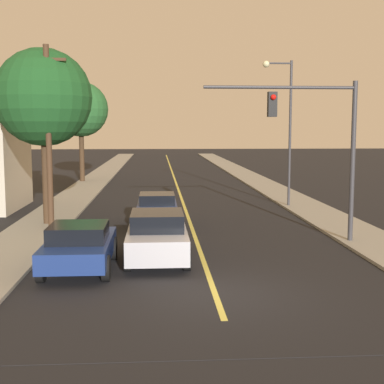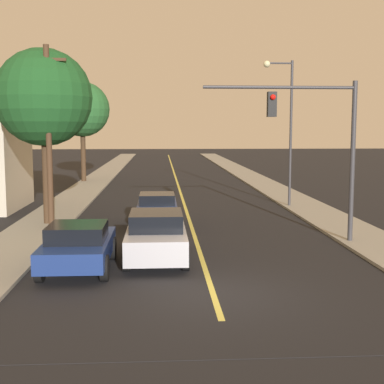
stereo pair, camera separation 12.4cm
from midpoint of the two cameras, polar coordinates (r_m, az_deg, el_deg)
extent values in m
plane|color=black|center=(14.25, 2.21, -10.83)|extent=(200.00, 200.00, 0.00)
cube|color=black|center=(49.71, -2.09, 1.82)|extent=(10.73, 80.00, 0.01)
cube|color=#D1C14C|center=(49.71, -2.09, 1.83)|extent=(0.16, 76.00, 0.00)
cube|color=gray|center=(49.96, -9.70, 1.81)|extent=(2.50, 80.00, 0.12)
cube|color=gray|center=(50.34, 5.47, 1.92)|extent=(2.50, 80.00, 0.12)
cube|color=#A5A8B2|center=(17.70, -3.93, -5.04)|extent=(1.90, 4.58, 0.76)
cube|color=black|center=(17.40, -3.95, -3.04)|extent=(1.68, 2.06, 0.55)
cylinder|color=black|center=(19.19, -6.62, -5.29)|extent=(0.22, 0.62, 0.62)
cylinder|color=black|center=(19.19, -1.20, -5.25)|extent=(0.22, 0.62, 0.62)
cylinder|color=black|center=(16.43, -7.12, -7.36)|extent=(0.22, 0.62, 0.62)
cylinder|color=black|center=(16.42, -0.75, -7.32)|extent=(0.22, 0.62, 0.62)
cube|color=navy|center=(23.57, -3.89, -2.05)|extent=(1.71, 3.92, 0.71)
cube|color=black|center=(23.33, -3.90, -0.71)|extent=(1.51, 1.77, 0.45)
cylinder|color=black|center=(24.84, -5.75, -2.45)|extent=(0.22, 0.68, 0.68)
cylinder|color=black|center=(24.84, -2.00, -2.42)|extent=(0.22, 0.68, 0.68)
cylinder|color=black|center=(22.45, -5.97, -3.44)|extent=(0.22, 0.68, 0.68)
cylinder|color=black|center=(22.44, -1.81, -3.41)|extent=(0.22, 0.68, 0.68)
cube|color=navy|center=(16.74, -12.10, -5.92)|extent=(1.91, 4.10, 0.59)
cube|color=black|center=(16.47, -12.22, -4.22)|extent=(1.68, 1.84, 0.49)
cylinder|color=black|center=(18.18, -14.34, -5.92)|extent=(0.22, 0.76, 0.76)
cylinder|color=black|center=(17.93, -8.60, -5.96)|extent=(0.22, 0.76, 0.76)
cylinder|color=black|center=(15.76, -16.04, -7.93)|extent=(0.22, 0.76, 0.76)
cylinder|color=black|center=(15.47, -9.39, -8.03)|extent=(0.22, 0.76, 0.76)
cylinder|color=#333338|center=(20.72, 16.60, 3.10)|extent=(0.18, 0.18, 5.92)
cylinder|color=#333338|center=(19.94, 9.20, 10.96)|extent=(5.57, 0.12, 0.12)
cube|color=black|center=(19.85, 8.37, 9.23)|extent=(0.32, 0.28, 0.90)
sphere|color=red|center=(19.68, 8.50, 9.98)|extent=(0.20, 0.20, 0.20)
cylinder|color=#333338|center=(29.57, 10.29, 6.12)|extent=(0.14, 0.14, 7.80)
cylinder|color=#333338|center=(29.61, 9.13, 13.41)|extent=(1.37, 0.09, 0.09)
sphere|color=beige|center=(29.46, 7.79, 13.37)|extent=(0.36, 0.36, 0.36)
cylinder|color=#422D1E|center=(23.02, -15.19, 5.57)|extent=(0.24, 0.24, 7.59)
cube|color=#422D1E|center=(23.19, -15.45, 13.49)|extent=(1.60, 0.12, 0.12)
cylinder|color=#3D2B1C|center=(24.44, -15.47, 1.47)|extent=(0.32, 0.32, 4.06)
sphere|color=#19471E|center=(24.38, -15.73, 9.70)|extent=(4.23, 4.23, 4.23)
cylinder|color=#3D2B1C|center=(43.62, -11.75, 3.90)|extent=(0.39, 0.39, 4.19)
sphere|color=#235628|center=(43.60, -11.87, 8.64)|extent=(4.33, 4.33, 4.33)
camera|label=1|loc=(0.06, -90.16, -0.02)|focal=50.00mm
camera|label=2|loc=(0.06, 89.84, 0.02)|focal=50.00mm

